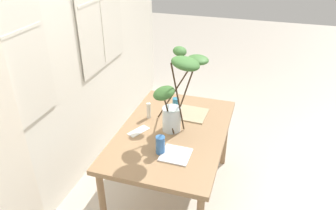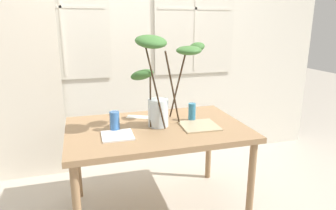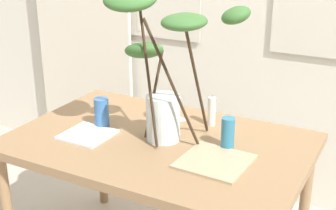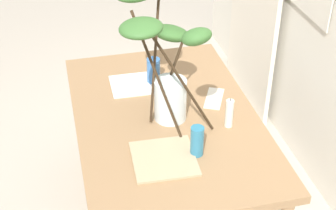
# 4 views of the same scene
# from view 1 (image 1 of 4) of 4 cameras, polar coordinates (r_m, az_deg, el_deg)

# --- Properties ---
(ground) EXTENTS (14.00, 14.00, 0.00)m
(ground) POSITION_cam_1_polar(r_m,az_deg,el_deg) (3.28, 0.75, -15.31)
(ground) COLOR #B7AD9E
(back_wall_with_windows) EXTENTS (4.38, 0.14, 2.90)m
(back_wall_with_windows) POSITION_cam_1_polar(r_m,az_deg,el_deg) (2.93, -18.97, 10.93)
(back_wall_with_windows) COLOR silver
(back_wall_with_windows) RESTS_ON ground
(dining_table) EXTENTS (1.37, 0.90, 0.74)m
(dining_table) POSITION_cam_1_polar(r_m,az_deg,el_deg) (2.86, 0.84, -5.72)
(dining_table) COLOR #93704C
(dining_table) RESTS_ON ground
(vase_with_branches) EXTENTS (0.62, 0.47, 0.73)m
(vase_with_branches) POSITION_cam_1_polar(r_m,az_deg,el_deg) (2.64, 1.65, 2.25)
(vase_with_branches) COLOR silver
(vase_with_branches) RESTS_ON dining_table
(drinking_glass_blue_left) EXTENTS (0.07, 0.07, 0.15)m
(drinking_glass_blue_left) POSITION_cam_1_polar(r_m,az_deg,el_deg) (2.52, -1.35, -6.98)
(drinking_glass_blue_left) COLOR #386BAD
(drinking_glass_blue_left) RESTS_ON dining_table
(drinking_glass_blue_right) EXTENTS (0.06, 0.06, 0.15)m
(drinking_glass_blue_right) POSITION_cam_1_polar(r_m,az_deg,el_deg) (3.05, 1.35, -0.06)
(drinking_glass_blue_right) COLOR teal
(drinking_glass_blue_right) RESTS_ON dining_table
(plate_square_left) EXTENTS (0.23, 0.23, 0.01)m
(plate_square_left) POSITION_cam_1_polar(r_m,az_deg,el_deg) (2.54, 1.38, -8.69)
(plate_square_left) COLOR white
(plate_square_left) RESTS_ON dining_table
(plate_square_right) EXTENTS (0.29, 0.29, 0.01)m
(plate_square_right) POSITION_cam_1_polar(r_m,az_deg,el_deg) (3.06, 4.10, -1.54)
(plate_square_right) COLOR tan
(plate_square_right) RESTS_ON dining_table
(napkin_folded) EXTENTS (0.21, 0.16, 0.00)m
(napkin_folded) POSITION_cam_1_polar(r_m,az_deg,el_deg) (2.82, -5.17, -4.56)
(napkin_folded) COLOR silver
(napkin_folded) RESTS_ON dining_table
(pillar_candle) EXTENTS (0.04, 0.04, 0.16)m
(pillar_candle) POSITION_cam_1_polar(r_m,az_deg,el_deg) (2.97, -3.40, -0.96)
(pillar_candle) COLOR silver
(pillar_candle) RESTS_ON dining_table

